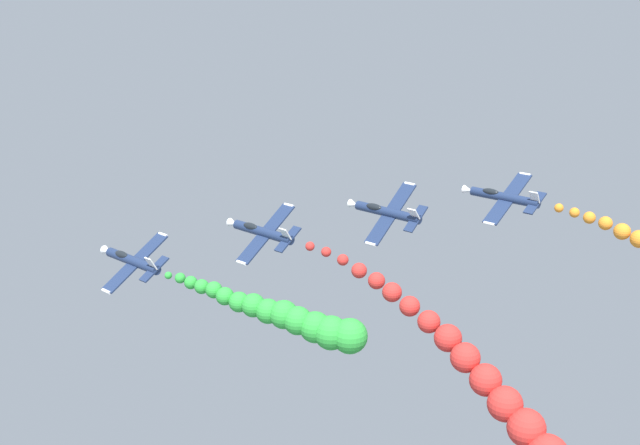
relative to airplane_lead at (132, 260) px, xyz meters
The scene contains 6 objects.
airplane_lead is the anchor object (origin of this frame).
smoke_trail_lead 22.95m from the airplane_lead, 82.12° to the right, with size 7.22×23.18×4.64m.
airplane_left_inner 14.96m from the airplane_lead, 38.04° to the right, with size 8.19×10.35×5.55m.
smoke_trail_left_inner 41.43m from the airplane_lead, 77.78° to the right, with size 6.67×33.20×12.56m.
airplane_right_inner 29.59m from the airplane_lead, 39.00° to the right, with size 7.76×10.35×6.16m.
airplane_left_outer 44.36m from the airplane_lead, 37.16° to the right, with size 8.52×10.35×4.99m.
Camera 1 is at (-64.64, -58.36, 153.77)m, focal length 43.98 mm.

